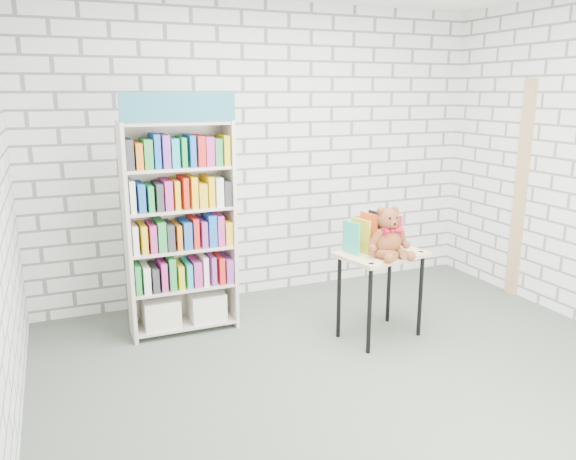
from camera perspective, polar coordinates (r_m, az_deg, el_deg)
name	(u,v)px	position (r m, az deg, el deg)	size (l,w,h in m)	color
ground	(368,378)	(4.17, 8.09, -14.68)	(4.50, 4.50, 0.00)	#4B5548
room_shell	(377,124)	(3.67, 9.05, 10.61)	(4.52, 4.02, 2.81)	silver
bookshelf	(180,227)	(4.69, -10.93, 0.32)	(0.88, 0.34, 1.98)	beige
display_table	(381,264)	(4.61, 9.44, -3.48)	(0.76, 0.60, 0.72)	#D3B27E
table_books	(373,233)	(4.62, 8.61, -0.29)	(0.50, 0.30, 0.28)	#29B393
teddy_bear	(389,237)	(4.44, 10.21, -0.68)	(0.37, 0.34, 0.40)	brown
door_trim	(521,191)	(5.88, 22.55, 3.71)	(0.05, 0.12, 2.10)	tan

